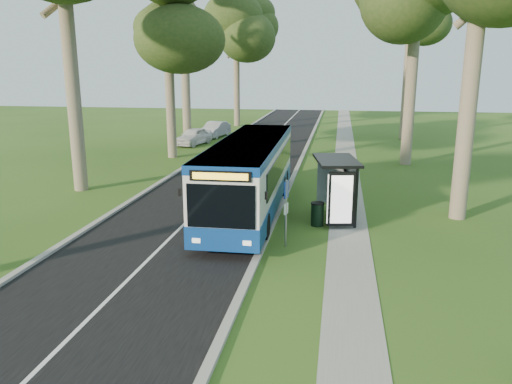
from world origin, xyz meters
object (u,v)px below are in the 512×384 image
at_px(bus_stop_sign, 286,205).
at_px(car_silver, 215,129).
at_px(litter_bin, 317,214).
at_px(bus, 250,175).
at_px(bus_shelter, 339,179).
at_px(car_white, 194,136).

distance_m(bus_stop_sign, car_silver, 28.88).
distance_m(bus_stop_sign, litter_bin, 2.99).
distance_m(bus, bus_stop_sign, 4.60).
xyz_separation_m(bus, bus_shelter, (3.77, -0.91, 0.16)).
distance_m(bus, car_silver, 24.32).
bearing_deg(litter_bin, bus, 152.93).
xyz_separation_m(bus, car_white, (-8.00, 18.37, -0.94)).
distance_m(litter_bin, car_silver, 26.76).
xyz_separation_m(litter_bin, car_silver, (-10.38, 24.66, 0.22)).
relative_size(bus_shelter, car_white, 0.79).
bearing_deg(car_white, bus_shelter, -44.99).
bearing_deg(bus_shelter, bus_stop_sign, -128.93).
height_order(bus_shelter, litter_bin, bus_shelter).
height_order(bus, bus_shelter, bus).
relative_size(litter_bin, car_white, 0.23).
bearing_deg(bus_shelter, litter_bin, -153.18).
bearing_deg(litter_bin, car_white, 118.86).
height_order(bus_stop_sign, bus_shelter, bus_shelter).
height_order(bus_stop_sign, car_white, bus_stop_sign).
xyz_separation_m(bus_stop_sign, bus_shelter, (1.79, 3.24, 0.28)).
distance_m(bus_shelter, car_silver, 26.55).
relative_size(bus_shelter, car_silver, 0.75).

